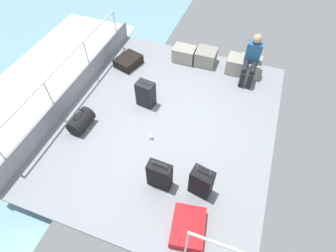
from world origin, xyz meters
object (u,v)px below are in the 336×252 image
Objects in this scene: cargo_crate_1 at (206,57)px; paper_cup at (151,137)px; suitcase_1 at (146,94)px; cargo_crate_2 at (239,65)px; passenger_seated at (252,58)px; suitcase_0 at (188,227)px; duffel_bag at (81,121)px; cargo_crate_3 at (249,66)px; suitcase_4 at (201,182)px; suitcase_2 at (128,61)px; suitcase_3 at (160,175)px; cargo_crate_0 at (184,54)px.

paper_cup is at bearing -98.26° from cargo_crate_1.
cargo_crate_1 is 2.04m from suitcase_1.
cargo_crate_2 is 2.48m from suitcase_1.
passenger_seated is 4.02m from suitcase_0.
duffel_bag reaches higher than cargo_crate_1.
suitcase_4 is at bearing -94.34° from cargo_crate_3.
suitcase_4 reaches higher than cargo_crate_3.
suitcase_2 is at bearing 125.62° from paper_cup.
duffel_bag is at bearing -132.69° from suitcase_1.
suitcase_4 reaches higher than suitcase_3.
cargo_crate_0 is at bearing -177.88° from cargo_crate_3.
suitcase_3 is 1.03m from paper_cup.
paper_cup is (1.42, -1.98, -0.06)m from suitcase_2.
suitcase_3 is at bearing -60.28° from suitcase_1.
cargo_crate_0 is 0.85× the size of suitcase_3.
cargo_crate_0 is 4.33m from suitcase_0.
passenger_seated is 1.49× the size of suitcase_2.
cargo_crate_0 is 0.79× the size of suitcase_2.
passenger_seated reaches higher than suitcase_1.
passenger_seated reaches higher than cargo_crate_0.
cargo_crate_3 is 0.73× the size of suitcase_2.
cargo_crate_3 is at bearing 13.96° from suitcase_2.
suitcase_0 is 0.74m from suitcase_4.
suitcase_4 is (1.68, -1.62, 0.01)m from suitcase_1.
passenger_seated is (-0.00, -0.18, 0.38)m from cargo_crate_3.
cargo_crate_1 is 3.57m from suitcase_4.
paper_cup is at bearing 129.96° from suitcase_0.
suitcase_1 is 1.26× the size of duffel_bag.
cargo_crate_1 reaches higher than suitcase_2.
suitcase_1 is 0.97× the size of suitcase_2.
suitcase_3 reaches higher than suitcase_0.
cargo_crate_0 is 1.03× the size of duffel_bag.
cargo_crate_1 is 1.09m from cargo_crate_3.
suitcase_3 is (-0.71, -3.53, 0.10)m from cargo_crate_2.
suitcase_1 reaches higher than cargo_crate_2.
suitcase_3 is at bearing -18.59° from duffel_bag.
cargo_crate_1 is 4.26m from suitcase_0.
cargo_crate_1 is at bearing 92.09° from suitcase_3.
cargo_crate_3 is 2.99m from suitcase_2.
cargo_crate_0 is at bearing 93.44° from paper_cup.
suitcase_3 reaches higher than cargo_crate_0.
cargo_crate_0 is 3.67m from suitcase_4.
suitcase_1 is at bearing -139.68° from passenger_seated.
suitcase_3 is at bearing 139.24° from suitcase_0.
passenger_seated is 1.50× the size of suitcase_0.
suitcase_4 reaches higher than suitcase_0.
cargo_crate_2 and cargo_crate_3 have the same top height.
duffel_bag is at bearing 154.62° from suitcase_0.
cargo_crate_0 is at bearing 27.67° from suitcase_2.
cargo_crate_2 is 0.89× the size of suitcase_1.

